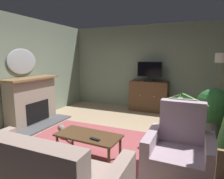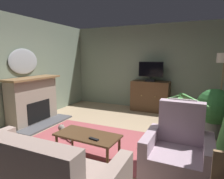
{
  "view_description": "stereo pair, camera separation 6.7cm",
  "coord_description": "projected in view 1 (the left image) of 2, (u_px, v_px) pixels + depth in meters",
  "views": [
    {
      "loc": [
        1.52,
        -3.4,
        1.69
      ],
      "look_at": [
        -0.02,
        0.17,
        1.03
      ],
      "focal_mm": 30.92,
      "sensor_mm": 36.0,
      "label": 1
    },
    {
      "loc": [
        1.58,
        -3.37,
        1.69
      ],
      "look_at": [
        -0.02,
        0.17,
        1.03
      ],
      "focal_mm": 30.92,
      "sensor_mm": 36.0,
      "label": 2
    }
  ],
  "objects": [
    {
      "name": "ground_plane",
      "position": [
        109.0,
        141.0,
        3.96
      ],
      "size": [
        5.66,
        6.33,
        0.04
      ],
      "primitive_type": "cube",
      "color": "tan"
    },
    {
      "name": "wall_back",
      "position": [
        145.0,
        67.0,
        6.37
      ],
      "size": [
        5.66,
        0.1,
        2.71
      ],
      "primitive_type": "cube",
      "color": "gray",
      "rests_on": "ground_plane"
    },
    {
      "name": "wall_left",
      "position": [
        14.0,
        71.0,
        4.73
      ],
      "size": [
        0.1,
        6.33,
        2.71
      ],
      "primitive_type": "cube",
      "color": "gray",
      "rests_on": "ground_plane"
    },
    {
      "name": "rug_central",
      "position": [
        91.0,
        140.0,
        3.96
      ],
      "size": [
        2.45,
        1.68,
        0.01
      ],
      "primitive_type": "cube",
      "color": "#9E474C",
      "rests_on": "ground_plane"
    },
    {
      "name": "fireplace",
      "position": [
        32.0,
        102.0,
        4.92
      ],
      "size": [
        0.87,
        1.54,
        1.19
      ],
      "color": "#4C4C51",
      "rests_on": "ground_plane"
    },
    {
      "name": "wall_mirror_oval",
      "position": [
        22.0,
        61.0,
        4.85
      ],
      "size": [
        0.06,
        0.89,
        0.65
      ],
      "primitive_type": "ellipsoid",
      "color": "#B2B7BF"
    },
    {
      "name": "tv_cabinet",
      "position": [
        149.0,
        97.0,
        6.11
      ],
      "size": [
        1.16,
        0.57,
        0.95
      ],
      "color": "#352315",
      "rests_on": "ground_plane"
    },
    {
      "name": "television",
      "position": [
        149.0,
        71.0,
        5.92
      ],
      "size": [
        0.75,
        0.2,
        0.6
      ],
      "color": "black",
      "rests_on": "tv_cabinet"
    },
    {
      "name": "coffee_table",
      "position": [
        88.0,
        137.0,
        3.2
      ],
      "size": [
        1.1,
        0.57,
        0.42
      ],
      "color": "#4C331E",
      "rests_on": "ground_plane"
    },
    {
      "name": "tv_remote",
      "position": [
        95.0,
        139.0,
        2.99
      ],
      "size": [
        0.18,
        0.08,
        0.02
      ],
      "primitive_type": "cube",
      "rotation": [
        0.0,
        0.0,
        2.94
      ],
      "color": "black",
      "rests_on": "coffee_table"
    },
    {
      "name": "armchair_near_window",
      "position": [
        179.0,
        154.0,
        2.71
      ],
      "size": [
        0.91,
        0.82,
        1.08
      ],
      "color": "#AD93A3",
      "rests_on": "ground_plane"
    },
    {
      "name": "potted_plant_on_hearth_side",
      "position": [
        179.0,
        134.0,
        3.52
      ],
      "size": [
        0.8,
        0.9,
        1.06
      ],
      "color": "#99664C",
      "rests_on": "ground_plane"
    },
    {
      "name": "potted_plant_leafy_by_curtain",
      "position": [
        214.0,
        108.0,
        4.06
      ],
      "size": [
        0.75,
        0.75,
        1.04
      ],
      "color": "slate",
      "rests_on": "ground_plane"
    },
    {
      "name": "cat",
      "position": [
        65.0,
        132.0,
        4.13
      ],
      "size": [
        0.64,
        0.46,
        0.21
      ],
      "color": "gray",
      "rests_on": "ground_plane"
    },
    {
      "name": "floor_lamp",
      "position": [
        222.0,
        65.0,
        4.9
      ],
      "size": [
        0.35,
        0.35,
        1.79
      ],
      "color": "#4C4233",
      "rests_on": "ground_plane"
    }
  ]
}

